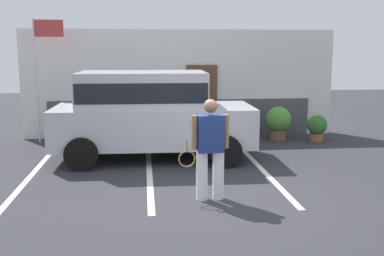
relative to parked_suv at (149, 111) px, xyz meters
name	(u,v)px	position (x,y,z in m)	size (l,w,h in m)	color
ground_plane	(209,199)	(0.97, -3.10, -1.15)	(40.00, 40.00, 0.00)	#2D2D33
parking_stripe_0	(27,180)	(-2.45, -1.60, -1.14)	(0.12, 4.40, 0.01)	silver
parking_stripe_1	(150,177)	(-0.03, -1.60, -1.14)	(0.12, 4.40, 0.01)	silver
parking_stripe_2	(266,174)	(2.40, -1.60, -1.14)	(0.12, 4.40, 0.01)	silver
house_frontage	(181,87)	(0.98, 2.85, 0.32)	(9.13, 0.40, 3.12)	white
parked_suv	(149,111)	(0.00, 0.00, 0.00)	(4.64, 2.24, 2.05)	#B7B7BC
tennis_player_man	(210,148)	(0.99, -3.08, -0.24)	(0.91, 0.29, 1.74)	white
potted_plant_by_porch	(278,121)	(3.68, 1.90, -0.62)	(0.72, 0.72, 0.95)	brown
potted_plant_secondary	(317,127)	(4.70, 1.57, -0.74)	(0.56, 0.56, 0.74)	#9E5638
flag_pole	(42,58)	(-2.83, 2.21, 1.18)	(0.80, 0.11, 3.38)	silver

